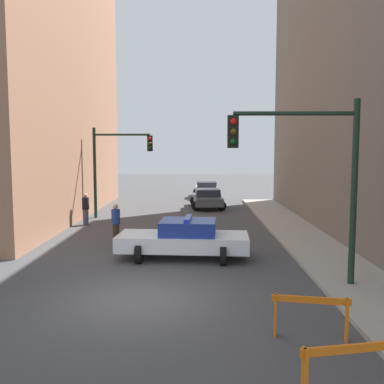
# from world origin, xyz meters

# --- Properties ---
(ground_plane) EXTENTS (120.00, 120.00, 0.00)m
(ground_plane) POSITION_xyz_m (0.00, 0.00, 0.00)
(ground_plane) COLOR #424244
(sidewalk_right) EXTENTS (2.40, 44.00, 0.12)m
(sidewalk_right) POSITION_xyz_m (6.20, 0.00, 0.06)
(sidewalk_right) COLOR #9E998E
(sidewalk_right) RESTS_ON ground_plane
(traffic_light_near) EXTENTS (3.64, 0.35, 5.20)m
(traffic_light_near) POSITION_xyz_m (4.73, 1.06, 3.53)
(traffic_light_near) COLOR black
(traffic_light_near) RESTS_ON sidewalk_right
(traffic_light_far) EXTENTS (3.44, 0.35, 5.20)m
(traffic_light_far) POSITION_xyz_m (-3.30, 13.66, 3.40)
(traffic_light_far) COLOR black
(traffic_light_far) RESTS_ON ground_plane
(police_car) EXTENTS (4.80, 2.55, 1.52)m
(police_car) POSITION_xyz_m (1.04, 4.35, 0.72)
(police_car) COLOR white
(police_car) RESTS_ON ground_plane
(parked_car_near) EXTENTS (2.43, 4.39, 1.31)m
(parked_car_near) POSITION_xyz_m (2.20, 17.96, 0.67)
(parked_car_near) COLOR #474C51
(parked_car_near) RESTS_ON ground_plane
(parked_car_mid) EXTENTS (2.29, 4.31, 1.31)m
(parked_car_mid) POSITION_xyz_m (2.29, 24.62, 0.67)
(parked_car_mid) COLOR silver
(parked_car_mid) RESTS_ON ground_plane
(pedestrian_crossing) EXTENTS (0.48, 0.48, 1.66)m
(pedestrian_crossing) POSITION_xyz_m (-1.92, 6.85, 0.86)
(pedestrian_crossing) COLOR #382D23
(pedestrian_crossing) RESTS_ON ground_plane
(pedestrian_corner) EXTENTS (0.51, 0.51, 1.66)m
(pedestrian_corner) POSITION_xyz_m (-4.36, 11.29, 0.86)
(pedestrian_corner) COLOR #474C66
(pedestrian_corner) RESTS_ON ground_plane
(barrier_front) EXTENTS (1.58, 0.44, 0.90)m
(barrier_front) POSITION_xyz_m (3.87, -4.48, 0.62)
(barrier_front) COLOR orange
(barrier_front) RESTS_ON ground_plane
(barrier_mid) EXTENTS (1.59, 0.41, 0.90)m
(barrier_mid) POSITION_xyz_m (3.86, -2.29, 0.62)
(barrier_mid) COLOR orange
(barrier_mid) RESTS_ON ground_plane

